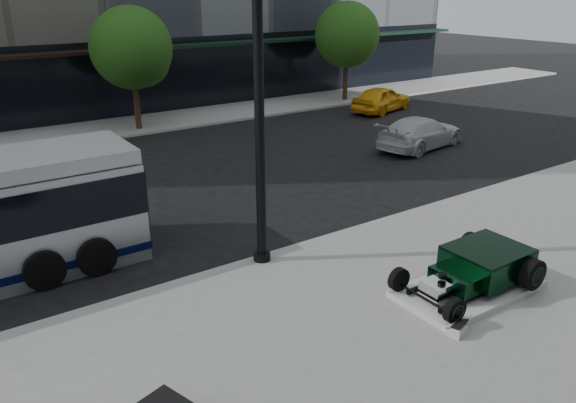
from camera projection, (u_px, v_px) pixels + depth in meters
ground at (264, 222)px, 16.85m from camera, size 120.00×120.00×0.00m
sidewalk_far at (112, 128)px, 27.59m from camera, size 70.00×4.00×0.12m
street_trees at (134, 51)px, 26.14m from camera, size 29.80×3.80×5.70m
display_plinth at (468, 289)px, 12.75m from camera, size 3.40×1.80×0.15m
hot_rod at (480, 265)px, 12.74m from camera, size 3.22×2.00×0.81m
info_plaque at (457, 328)px, 11.19m from camera, size 0.46×0.39×0.31m
lamppost at (259, 121)px, 12.97m from camera, size 0.43×0.43×7.78m
white_sedan at (421, 133)px, 24.26m from camera, size 4.92×2.65×1.35m
yellow_taxi at (381, 99)px, 31.22m from camera, size 4.49×2.78×1.43m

